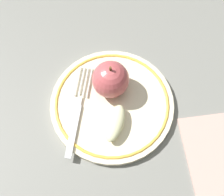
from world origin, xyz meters
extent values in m
plane|color=slate|center=(0.00, 0.00, 0.00)|extent=(2.00, 2.00, 0.00)
cylinder|color=beige|center=(0.01, -0.02, 0.01)|extent=(0.24, 0.24, 0.01)
torus|color=gold|center=(0.01, -0.02, 0.01)|extent=(0.22, 0.22, 0.01)
sphere|color=#B44B4F|center=(0.00, 0.01, 0.05)|extent=(0.07, 0.07, 0.07)
cylinder|color=brown|center=(0.00, 0.01, 0.09)|extent=(0.00, 0.00, 0.01)
ellipsoid|color=beige|center=(0.02, -0.06, 0.03)|extent=(0.05, 0.08, 0.02)
cube|color=silver|center=(-0.06, -0.08, 0.02)|extent=(0.02, 0.11, 0.00)
cube|color=silver|center=(-0.06, -0.02, 0.02)|extent=(0.01, 0.02, 0.00)
cube|color=silver|center=(-0.04, 0.02, 0.02)|extent=(0.01, 0.07, 0.00)
cube|color=silver|center=(-0.05, 0.02, 0.02)|extent=(0.01, 0.07, 0.00)
cube|color=silver|center=(-0.06, 0.02, 0.02)|extent=(0.01, 0.07, 0.00)
cube|color=silver|center=(-0.07, 0.02, 0.02)|extent=(0.01, 0.07, 0.00)
cube|color=tan|center=(0.21, -0.10, 0.00)|extent=(0.15, 0.17, 0.01)
camera|label=1|loc=(0.03, -0.26, 0.57)|focal=50.00mm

